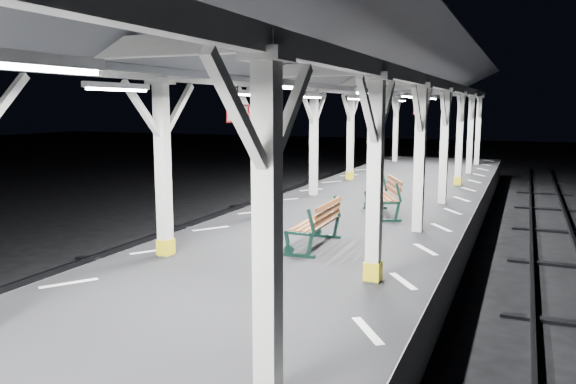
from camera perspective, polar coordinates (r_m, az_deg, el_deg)
The scene contains 7 objects.
ground at distance 8.67m, azimuth -8.70°, elevation -17.44°, with size 120.00×120.00×0.00m, color black.
platform at distance 8.46m, azimuth -8.78°, elevation -14.40°, with size 6.00×50.00×1.00m, color black.
hazard_stripes_left at distance 9.74m, azimuth -21.35°, elevation -8.63°, with size 1.00×48.00×0.01m, color silver.
hazard_stripes_right at distance 7.36m, azimuth 8.08°, elevation -13.76°, with size 1.00×48.00×0.01m, color silver.
canopy at distance 7.81m, azimuth -9.57°, elevation 14.16°, with size 5.40×49.00×4.65m.
bench_mid at distance 11.23m, azimuth 3.14°, elevation -3.13°, with size 0.70×1.76×0.94m.
bench_far at distance 14.75m, azimuth 9.90°, elevation -0.32°, with size 1.34×1.92×0.98m.
Camera 1 is at (4.15, -6.59, 3.81)m, focal length 35.00 mm.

